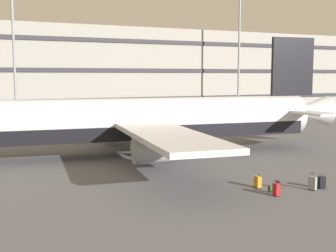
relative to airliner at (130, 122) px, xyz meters
The scene contains 11 objects.
ground_plane 5.58m from the airliner, behind, with size 600.00×600.00×0.00m, color #5B5B60.
terminal_structure 48.95m from the airliner, 95.64° to the left, with size 161.88×19.71×15.30m.
airliner is the anchor object (origin of this frame).
light_mast_left 32.93m from the airliner, 101.73° to the left, with size 1.80×0.50×19.11m.
light_mast_center_left 45.25m from the airliner, 45.05° to the left, with size 1.80×0.50×22.83m.
suitcase_teal 16.01m from the airliner, 78.09° to the right, with size 0.30×0.44×0.92m.
suitcase_black 16.88m from the airliner, 66.12° to the right, with size 0.43×0.34×0.88m.
suitcase_laid_flat 16.64m from the airliner, 68.64° to the right, with size 0.34×0.51×1.04m.
suitcase_orange 14.17m from the airliner, 75.95° to the right, with size 0.30×0.45×0.80m.
backpack_scuffed 15.01m from the airliner, 72.13° to the right, with size 0.34×0.41×0.49m.
backpack_purple 15.36m from the airliner, 76.87° to the right, with size 0.42×0.43×0.47m.
Camera 1 is at (-7.26, -35.08, 6.73)m, focal length 46.73 mm.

